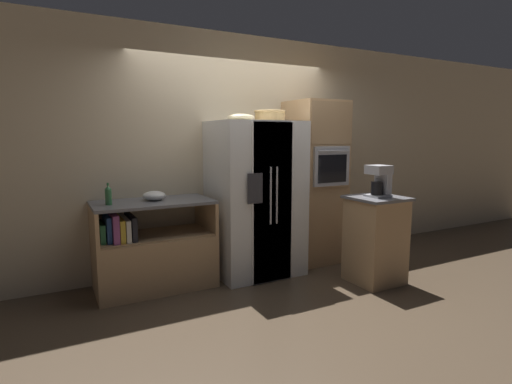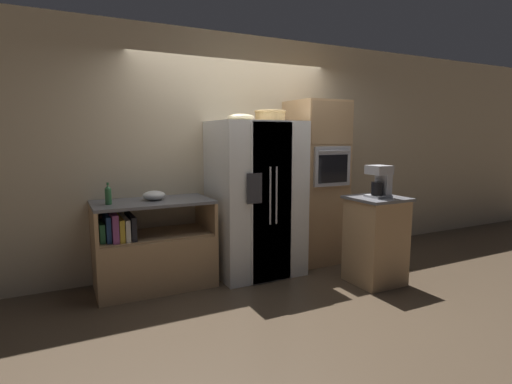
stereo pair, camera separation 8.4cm
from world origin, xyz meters
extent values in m
plane|color=#4C3D2D|center=(0.00, 0.00, 0.00)|extent=(20.00, 20.00, 0.00)
cube|color=beige|center=(0.00, 0.49, 1.40)|extent=(12.00, 0.06, 2.80)
cube|color=tan|center=(-1.09, 0.13, 0.28)|extent=(1.21, 0.66, 0.56)
cube|color=tan|center=(-1.09, 0.13, 0.57)|extent=(1.16, 0.61, 0.02)
cube|color=tan|center=(-1.67, 0.13, 0.73)|extent=(0.04, 0.66, 0.34)
cube|color=tan|center=(-0.50, 0.13, 0.73)|extent=(0.04, 0.66, 0.34)
cube|color=slate|center=(-1.09, 0.13, 0.91)|extent=(1.21, 0.66, 0.03)
cube|color=#337A4C|center=(-1.61, 0.10, 0.67)|extent=(0.05, 0.34, 0.19)
cube|color=#284C8E|center=(-1.55, 0.10, 0.70)|extent=(0.04, 0.37, 0.25)
cube|color=#934784|center=(-1.50, 0.10, 0.71)|extent=(0.06, 0.47, 0.28)
cube|color=gold|center=(-1.44, 0.10, 0.69)|extent=(0.05, 0.46, 0.22)
cube|color=silver|center=(-1.38, 0.10, 0.68)|extent=(0.04, 0.48, 0.22)
cube|color=black|center=(-1.32, 0.10, 0.69)|extent=(0.05, 0.46, 0.24)
cube|color=white|center=(0.08, 0.07, 0.88)|extent=(0.98, 0.78, 1.76)
cube|color=white|center=(0.08, -0.34, 0.88)|extent=(0.48, 0.02, 1.73)
cube|color=white|center=(0.09, -0.34, 0.88)|extent=(0.48, 0.02, 1.73)
cylinder|color=#B2B2B7|center=(0.04, -0.36, 0.97)|extent=(0.02, 0.02, 0.62)
cylinder|color=#B2B2B7|center=(0.12, -0.36, 0.97)|extent=(0.02, 0.02, 0.62)
cube|color=#2D2D33|center=(-0.14, -0.35, 1.06)|extent=(0.18, 0.01, 0.32)
cube|color=tan|center=(0.97, 0.14, 1.01)|extent=(0.63, 0.64, 2.03)
cube|color=#ADADB2|center=(0.97, -0.20, 1.24)|extent=(0.51, 0.04, 0.47)
cube|color=black|center=(0.97, -0.22, 1.21)|extent=(0.42, 0.01, 0.33)
cylinder|color=#B2B2B7|center=(0.97, -0.23, 1.43)|extent=(0.45, 0.02, 0.02)
cube|color=#A68259|center=(0.97, -0.18, 1.75)|extent=(0.59, 0.01, 0.50)
cube|color=tan|center=(1.09, -0.84, 0.46)|extent=(0.51, 0.50, 0.92)
cube|color=slate|center=(1.09, -0.84, 0.94)|extent=(0.55, 0.55, 0.03)
cylinder|color=tan|center=(0.28, 0.07, 1.82)|extent=(0.34, 0.34, 0.11)
torus|color=tan|center=(0.28, 0.07, 1.88)|extent=(0.36, 0.36, 0.03)
ellipsoid|color=beige|center=(-0.11, 0.05, 1.80)|extent=(0.30, 0.30, 0.08)
cylinder|color=#33723F|center=(-1.52, 0.10, 1.01)|extent=(0.06, 0.06, 0.16)
cone|color=#33723F|center=(-1.52, 0.10, 1.10)|extent=(0.06, 0.06, 0.03)
cylinder|color=#33723F|center=(-1.52, 0.10, 1.13)|extent=(0.02, 0.02, 0.03)
ellipsoid|color=white|center=(-1.06, 0.17, 0.98)|extent=(0.24, 0.24, 0.10)
cube|color=#B2B2B7|center=(1.08, -0.86, 0.96)|extent=(0.21, 0.22, 0.02)
cylinder|color=black|center=(1.07, -0.86, 1.05)|extent=(0.13, 0.13, 0.14)
cube|color=#B2B2B7|center=(1.15, -0.86, 1.12)|extent=(0.07, 0.19, 0.34)
cube|color=#B2B2B7|center=(1.08, -0.86, 1.24)|extent=(0.21, 0.22, 0.10)
camera|label=1|loc=(-2.04, -3.98, 1.60)|focal=28.00mm
camera|label=2|loc=(-1.97, -4.02, 1.60)|focal=28.00mm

